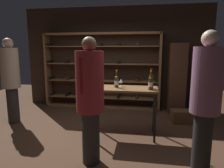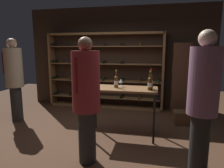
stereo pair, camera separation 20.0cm
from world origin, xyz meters
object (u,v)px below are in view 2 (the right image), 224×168
(wine_bottle_amber_reserve, at_px, (151,81))
(person_host_in_suit, at_px, (203,96))
(person_bystander_dark_jacket, at_px, (14,76))
(display_cabinet, at_px, (180,79))
(wine_crate, at_px, (184,118))
(wine_rack, at_px, (104,72))
(wine_glass_stemmed_left, at_px, (121,81))
(wine_bottle_black_capsule, at_px, (150,83))
(tasting_table, at_px, (122,93))
(wine_bottle_gold_foil, at_px, (116,81))
(person_guest_plum_blouse, at_px, (86,95))

(wine_bottle_amber_reserve, bearing_deg, person_host_in_suit, -53.90)
(person_bystander_dark_jacket, distance_m, display_cabinet, 4.14)
(wine_crate, xyz_separation_m, display_cabinet, (-0.04, 0.77, 0.79))
(wine_rack, bearing_deg, wine_glass_stemmed_left, -65.11)
(display_cabinet, bearing_deg, wine_bottle_black_capsule, -112.59)
(tasting_table, relative_size, display_cabinet, 0.72)
(wine_rack, bearing_deg, wine_crate, -23.15)
(wine_crate, relative_size, wine_bottle_black_capsule, 1.34)
(display_cabinet, bearing_deg, wine_crate, -87.32)
(wine_rack, distance_m, wine_bottle_gold_foil, 1.97)
(wine_rack, distance_m, wine_crate, 2.53)
(wine_bottle_amber_reserve, bearing_deg, wine_rack, 127.05)
(wine_rack, xyz_separation_m, wine_glass_stemmed_left, (0.80, -1.72, 0.01))
(person_guest_plum_blouse, xyz_separation_m, display_cabinet, (1.64, 2.76, -0.11))
(person_host_in_suit, height_order, person_bystander_dark_jacket, person_host_in_suit)
(tasting_table, xyz_separation_m, wine_bottle_gold_foil, (-0.12, 0.01, 0.23))
(wine_bottle_gold_foil, bearing_deg, wine_bottle_black_capsule, -10.30)
(wine_rack, height_order, wine_glass_stemmed_left, wine_rack)
(person_bystander_dark_jacket, relative_size, display_cabinet, 1.05)
(person_bystander_dark_jacket, height_order, display_cabinet, person_bystander_dark_jacket)
(person_host_in_suit, xyz_separation_m, wine_glass_stemmed_left, (-1.30, 1.09, -0.01))
(person_bystander_dark_jacket, bearing_deg, person_guest_plum_blouse, -93.58)
(display_cabinet, height_order, wine_bottle_gold_foil, display_cabinet)
(tasting_table, height_order, wine_bottle_gold_foil, wine_bottle_gold_foil)
(person_guest_plum_blouse, distance_m, display_cabinet, 3.21)
(display_cabinet, bearing_deg, person_host_in_suit, -90.55)
(wine_rack, height_order, wine_crate, wine_rack)
(tasting_table, height_order, person_bystander_dark_jacket, person_bystander_dark_jacket)
(person_guest_plum_blouse, distance_m, wine_bottle_black_capsule, 1.31)
(tasting_table, height_order, wine_bottle_amber_reserve, wine_bottle_amber_reserve)
(person_host_in_suit, distance_m, wine_bottle_gold_foil, 1.69)
(wine_bottle_black_capsule, bearing_deg, wine_rack, 125.12)
(tasting_table, relative_size, wine_bottle_black_capsule, 3.78)
(person_bystander_dark_jacket, bearing_deg, person_host_in_suit, -80.56)
(person_host_in_suit, relative_size, wine_bottle_amber_reserve, 5.14)
(wine_crate, distance_m, wine_bottle_black_capsule, 1.61)
(person_guest_plum_blouse, height_order, wine_bottle_amber_reserve, person_guest_plum_blouse)
(tasting_table, relative_size, wine_glass_stemmed_left, 8.73)
(wine_rack, xyz_separation_m, wine_bottle_black_capsule, (1.38, -1.96, 0.02))
(person_host_in_suit, distance_m, display_cabinet, 2.66)
(tasting_table, bearing_deg, wine_crate, 35.09)
(wine_glass_stemmed_left, bearing_deg, person_guest_plum_blouse, -104.77)
(wine_bottle_gold_foil, relative_size, wine_glass_stemmed_left, 2.22)
(person_host_in_suit, relative_size, person_guest_plum_blouse, 1.04)
(display_cabinet, xyz_separation_m, wine_glass_stemmed_left, (-1.33, -1.56, 0.15))
(wine_bottle_black_capsule, bearing_deg, tasting_table, 168.45)
(tasting_table, distance_m, person_guest_plum_blouse, 1.14)
(display_cabinet, distance_m, wine_glass_stemmed_left, 2.06)
(person_host_in_suit, relative_size, person_bystander_dark_jacket, 1.00)
(person_host_in_suit, distance_m, wine_glass_stemmed_left, 1.70)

